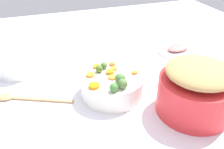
{
  "coord_description": "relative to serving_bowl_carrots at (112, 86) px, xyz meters",
  "views": [
    {
      "loc": [
        -0.74,
        0.26,
        0.61
      ],
      "look_at": [
        0.03,
        -0.01,
        0.12
      ],
      "focal_mm": 39.51,
      "sensor_mm": 36.0,
      "label": 1
    }
  ],
  "objects": [
    {
      "name": "brussels_sprout_1",
      "position": [
        -0.09,
        -0.01,
        0.06
      ],
      "size": [
        0.04,
        0.04,
        0.04
      ],
      "primitive_type": "sphere",
      "color": "#54753C",
      "rests_on": "serving_bowl_carrots"
    },
    {
      "name": "metal_pot",
      "position": [
        -0.19,
        -0.25,
        0.03
      ],
      "size": [
        0.27,
        0.27,
        0.14
      ],
      "primitive_type": "cylinder",
      "color": "red",
      "rests_on": "tabletop"
    },
    {
      "name": "ham_plate",
      "position": [
        0.26,
        -0.49,
        -0.04
      ],
      "size": [
        0.26,
        0.26,
        0.01
      ],
      "primitive_type": "cylinder",
      "color": "white",
      "rests_on": "tabletop"
    },
    {
      "name": "carrot_slice_3",
      "position": [
        0.09,
        0.04,
        0.05
      ],
      "size": [
        0.04,
        0.04,
        0.01
      ],
      "primitive_type": "cylinder",
      "rotation": [
        0.0,
        0.0,
        0.64
      ],
      "color": "orange",
      "rests_on": "serving_bowl_carrots"
    },
    {
      "name": "tabletop",
      "position": [
        -0.03,
        0.01,
        -0.05
      ],
      "size": [
        2.4,
        2.4,
        0.02
      ],
      "primitive_type": "cube",
      "color": "white",
      "rests_on": "ground"
    },
    {
      "name": "stuffing_mound",
      "position": [
        -0.19,
        -0.25,
        0.13
      ],
      "size": [
        0.23,
        0.23,
        0.06
      ],
      "primitive_type": "ellipsoid",
      "color": "tan",
      "rests_on": "metal_pot"
    },
    {
      "name": "brussels_sprout_0",
      "position": [
        -0.05,
        -0.01,
        0.06
      ],
      "size": [
        0.04,
        0.04,
        0.04
      ],
      "primitive_type": "sphere",
      "color": "#4E7E40",
      "rests_on": "serving_bowl_carrots"
    },
    {
      "name": "carrot_slice_4",
      "position": [
        -0.01,
        0.0,
        0.05
      ],
      "size": [
        0.05,
        0.05,
        0.01
      ],
      "primitive_type": "cylinder",
      "rotation": [
        0.0,
        0.0,
        0.48
      ],
      "color": "orange",
      "rests_on": "serving_bowl_carrots"
    },
    {
      "name": "brussels_sprout_4",
      "position": [
        0.07,
        0.01,
        0.06
      ],
      "size": [
        0.03,
        0.03,
        0.03
      ],
      "primitive_type": "sphere",
      "color": "#58833F",
      "rests_on": "serving_bowl_carrots"
    },
    {
      "name": "casserole_dish",
      "position": [
        0.32,
        0.36,
        0.01
      ],
      "size": [
        0.2,
        0.2,
        0.1
      ],
      "primitive_type": "cylinder",
      "color": "white",
      "rests_on": "tabletop"
    },
    {
      "name": "carrot_slice_0",
      "position": [
        0.03,
        -0.0,
        0.05
      ],
      "size": [
        0.04,
        0.04,
        0.01
      ],
      "primitive_type": "cylinder",
      "rotation": [
        0.0,
        0.0,
        0.87
      ],
      "color": "orange",
      "rests_on": "serving_bowl_carrots"
    },
    {
      "name": "brussels_sprout_3",
      "position": [
        -0.1,
        0.03,
        0.06
      ],
      "size": [
        0.03,
        0.03,
        0.03
      ],
      "primitive_type": "sphere",
      "color": "#438038",
      "rests_on": "serving_bowl_carrots"
    },
    {
      "name": "carrot_slice_1",
      "position": [
        0.09,
        -0.03,
        0.05
      ],
      "size": [
        0.03,
        0.03,
        0.01
      ],
      "primitive_type": "cylinder",
      "rotation": [
        0.0,
        0.0,
        1.8
      ],
      "color": "orange",
      "rests_on": "serving_bowl_carrots"
    },
    {
      "name": "wooden_spoon",
      "position": [
        0.09,
        0.35,
        -0.04
      ],
      "size": [
        0.16,
        0.29,
        0.01
      ],
      "color": "tan",
      "rests_on": "tabletop"
    },
    {
      "name": "carrot_slice_2",
      "position": [
        0.03,
        0.08,
        0.05
      ],
      "size": [
        0.05,
        0.05,
        0.01
      ],
      "primitive_type": "cylinder",
      "rotation": [
        0.0,
        0.0,
        2.22
      ],
      "color": "orange",
      "rests_on": "serving_bowl_carrots"
    },
    {
      "name": "carrot_slice_5",
      "position": [
        -0.05,
        0.09,
        0.05
      ],
      "size": [
        0.06,
        0.06,
        0.01
      ],
      "primitive_type": "cylinder",
      "rotation": [
        0.0,
        0.0,
        3.91
      ],
      "color": "orange",
      "rests_on": "serving_bowl_carrots"
    },
    {
      "name": "ham_slice_main",
      "position": [
        0.26,
        -0.47,
        -0.02
      ],
      "size": [
        0.12,
        0.15,
        0.02
      ],
      "primitive_type": "ellipsoid",
      "rotation": [
        0.0,
        0.0,
        1.83
      ],
      "color": "tan",
      "rests_on": "ham_plate"
    },
    {
      "name": "carrot_slice_6",
      "position": [
        0.05,
        -0.02,
        0.05
      ],
      "size": [
        0.04,
        0.04,
        0.01
      ],
      "primitive_type": "cylinder",
      "rotation": [
        0.0,
        0.0,
        1.01
      ],
      "color": "orange",
      "rests_on": "serving_bowl_carrots"
    },
    {
      "name": "brussels_sprout_2",
      "position": [
        0.05,
        0.04,
        0.06
      ],
      "size": [
        0.03,
        0.03,
        0.03
      ],
      "primitive_type": "sphere",
      "color": "#526F28",
      "rests_on": "serving_bowl_carrots"
    },
    {
      "name": "carrot_slice_7",
      "position": [
        -0.01,
        -0.09,
        0.05
      ],
      "size": [
        0.03,
        0.03,
        0.01
      ],
      "primitive_type": "cylinder",
      "rotation": [
        0.0,
        0.0,
        1.91
      ],
      "color": "orange",
      "rests_on": "serving_bowl_carrots"
    },
    {
      "name": "serving_bowl_carrots",
      "position": [
        0.0,
        0.0,
        0.0
      ],
      "size": [
        0.25,
        0.25,
        0.09
      ],
      "primitive_type": "cylinder",
      "color": "white",
      "rests_on": "tabletop"
    }
  ]
}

